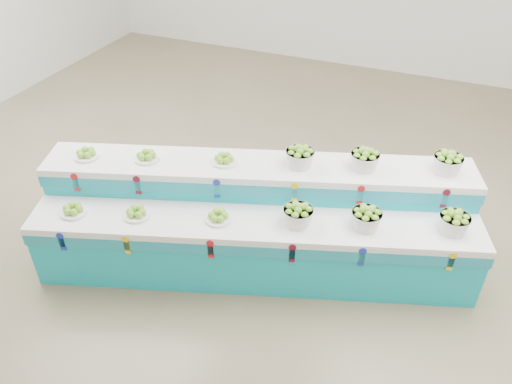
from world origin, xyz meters
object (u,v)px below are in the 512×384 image
at_px(display_stand, 256,221).
at_px(plate_upper_mid, 146,155).
at_px(basket_lower_left, 298,215).
at_px(basket_upper_right, 448,162).

distance_m(display_stand, plate_upper_mid, 1.28).
bearing_deg(plate_upper_mid, display_stand, 4.78).
xyz_separation_m(display_stand, basket_lower_left, (0.47, -0.13, 0.32)).
bearing_deg(display_stand, plate_upper_mid, 166.57).
xyz_separation_m(plate_upper_mid, basket_upper_right, (2.79, 0.92, 0.06)).
height_order(display_stand, basket_upper_right, basket_upper_right).
distance_m(basket_lower_left, plate_upper_mid, 1.63).
bearing_deg(basket_upper_right, basket_lower_left, -141.08).
relative_size(plate_upper_mid, basket_upper_right, 0.89).
bearing_deg(plate_upper_mid, basket_lower_left, -1.06).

